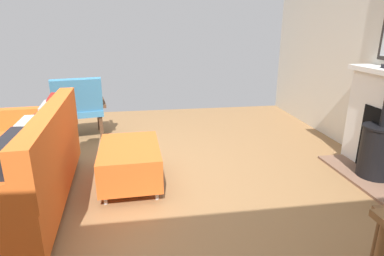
% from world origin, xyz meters
% --- Properties ---
extents(ground_plane, '(5.86, 5.82, 0.01)m').
position_xyz_m(ground_plane, '(0.00, 0.00, -0.00)').
color(ground_plane, olive).
extents(sofa, '(1.03, 1.86, 0.84)m').
position_xyz_m(sofa, '(0.66, 0.16, 0.37)').
color(sofa, '#B2B2B7').
rests_on(sofa, ground).
extents(ottoman, '(0.57, 0.82, 0.39)m').
position_xyz_m(ottoman, '(-0.23, -0.12, 0.24)').
color(ottoman, '#B2B2B7').
rests_on(ottoman, ground).
extents(armchair_accent, '(0.77, 0.70, 0.84)m').
position_xyz_m(armchair_accent, '(0.46, -1.54, 0.46)').
color(armchair_accent, '#4C3321').
rests_on(armchair_accent, ground).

